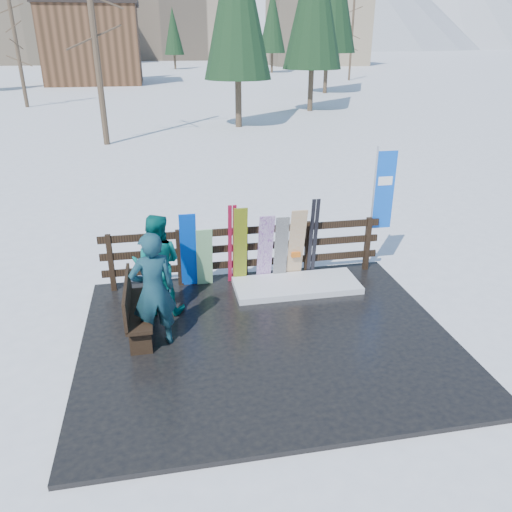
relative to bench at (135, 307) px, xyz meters
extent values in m
plane|color=white|center=(2.10, -0.48, -0.60)|extent=(700.00, 700.00, 0.00)
cube|color=black|center=(2.10, -0.48, -0.56)|extent=(6.00, 5.00, 0.08)
cube|color=black|center=(-0.50, 1.72, 0.06)|extent=(0.10, 0.10, 1.15)
cube|color=black|center=(0.80, 1.72, 0.06)|extent=(0.10, 0.10, 1.15)
cube|color=black|center=(2.10, 1.72, 0.06)|extent=(0.10, 0.10, 1.15)
cube|color=black|center=(3.40, 1.72, 0.06)|extent=(0.10, 0.10, 1.15)
cube|color=black|center=(4.70, 1.72, 0.06)|extent=(0.10, 0.10, 1.15)
cube|color=black|center=(2.10, 1.72, -0.17)|extent=(5.60, 0.05, 0.14)
cube|color=black|center=(2.10, 1.72, 0.18)|extent=(5.60, 0.05, 0.14)
cube|color=black|center=(2.10, 1.72, 0.53)|extent=(5.60, 0.05, 0.14)
cube|color=white|center=(3.03, 1.12, -0.46)|extent=(2.44, 1.00, 0.12)
cube|color=black|center=(0.07, 0.00, -0.07)|extent=(0.40, 1.50, 0.06)
cube|color=black|center=(0.07, -0.60, -0.29)|extent=(0.34, 0.06, 0.45)
cube|color=black|center=(0.07, 0.60, -0.29)|extent=(0.34, 0.06, 0.45)
cube|color=black|center=(-0.11, 0.00, 0.20)|extent=(0.05, 1.50, 0.50)
cube|color=blue|center=(0.97, 1.50, 0.29)|extent=(0.31, 0.41, 1.60)
cube|color=white|center=(1.27, 1.50, 0.12)|extent=(0.31, 0.35, 1.27)
cube|color=#C8DD13|center=(1.97, 1.50, 0.30)|extent=(0.26, 0.28, 1.63)
cube|color=white|center=(2.47, 1.50, 0.22)|extent=(0.30, 0.38, 1.46)
cube|color=black|center=(2.79, 1.50, 0.18)|extent=(0.27, 0.26, 1.40)
cube|color=silver|center=(3.10, 1.50, 0.25)|extent=(0.32, 0.38, 1.54)
cube|color=maroon|center=(1.78, 1.57, 0.32)|extent=(0.07, 0.25, 1.67)
cube|color=maroon|center=(1.87, 1.57, 0.32)|extent=(0.07, 0.25, 1.67)
cube|color=black|center=(3.42, 1.57, 0.33)|extent=(0.08, 0.22, 1.69)
cube|color=black|center=(3.51, 1.57, 0.33)|extent=(0.08, 0.22, 1.69)
cylinder|color=silver|center=(4.76, 1.77, 0.78)|extent=(0.04, 0.04, 2.60)
cube|color=blue|center=(4.98, 1.77, 1.18)|extent=(0.42, 0.02, 1.60)
imported|color=#1A5252|center=(0.32, -0.35, 0.44)|extent=(0.79, 0.61, 1.91)
imported|color=#06615C|center=(0.39, 0.73, 0.39)|extent=(1.02, 0.87, 1.82)
cube|color=tan|center=(-19.90, 109.52, 8.40)|extent=(22.00, 14.00, 18.00)
cube|color=gray|center=(8.10, 129.52, 10.40)|extent=(26.00, 16.00, 22.00)
cube|color=tan|center=(32.10, 94.52, 6.40)|extent=(18.00, 12.00, 14.00)
cube|color=brown|center=(-5.90, 54.52, 3.40)|extent=(10.00, 8.00, 8.00)
cube|color=black|center=(-5.90, 54.52, 7.70)|extent=(10.50, 8.40, 0.60)
cylinder|color=#382B1E|center=(-1.90, 17.52, 5.27)|extent=(0.28, 0.28, 11.74)
cone|color=black|center=(5.10, 21.52, 4.58)|extent=(3.72, 3.72, 10.34)
cone|color=black|center=(11.10, 27.52, 4.94)|extent=(3.98, 3.98, 11.06)
cylinder|color=#382B1E|center=(-8.90, 33.52, 3.40)|extent=(0.28, 0.28, 7.99)
cone|color=black|center=(16.10, 39.52, 6.42)|extent=(5.05, 5.05, 14.02)
cylinder|color=#382B1E|center=(24.10, 54.52, 4.15)|extent=(0.28, 0.28, 9.50)
cone|color=black|center=(-3.90, 59.52, 5.98)|extent=(4.73, 4.73, 13.15)
cone|color=black|center=(18.10, 71.52, 4.99)|extent=(4.02, 4.02, 11.16)
cone|color=black|center=(4.10, 84.52, 3.98)|extent=(3.29, 3.29, 9.15)
camera|label=1|loc=(0.60, -7.34, 3.98)|focal=35.00mm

